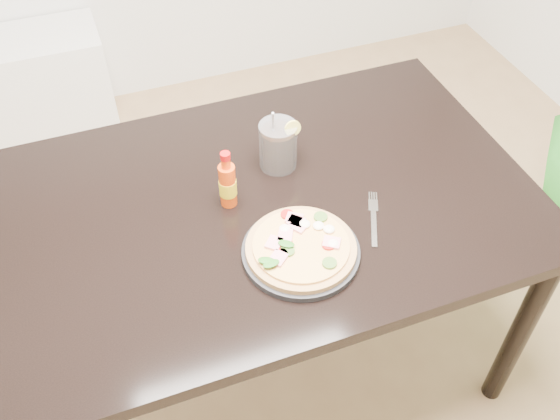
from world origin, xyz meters
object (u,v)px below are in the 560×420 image
object	(u,v)px
pizza	(301,246)
hot_sauce_bottle	(228,184)
dining_table	(264,222)
cola_cup	(278,146)
fork	(374,217)
plate	(301,252)

from	to	relation	value
pizza	hot_sauce_bottle	distance (m)	0.25
dining_table	pizza	xyz separation A→B (m)	(0.02, -0.20, 0.11)
cola_cup	fork	bearing A→B (deg)	-60.49
plate	pizza	distance (m)	0.02
plate	dining_table	bearing A→B (deg)	96.17
dining_table	hot_sauce_bottle	size ratio (longest dim) A/B	8.33
dining_table	cola_cup	distance (m)	0.21
plate	fork	xyz separation A→B (m)	(0.22, 0.05, -0.01)
pizza	cola_cup	xyz separation A→B (m)	(0.06, 0.32, 0.04)
hot_sauce_bottle	plate	bearing A→B (deg)	-64.14
fork	plate	bearing A→B (deg)	-142.70
hot_sauce_bottle	cola_cup	size ratio (longest dim) A/B	0.88
hot_sauce_bottle	fork	size ratio (longest dim) A/B	0.95
plate	pizza	size ratio (longest dim) A/B	1.07
hot_sauce_bottle	pizza	bearing A→B (deg)	-63.70
dining_table	fork	world-z (taller)	fork
pizza	fork	xyz separation A→B (m)	(0.21, 0.04, -0.02)
dining_table	plate	bearing A→B (deg)	-83.83
pizza	hot_sauce_bottle	world-z (taller)	hot_sauce_bottle
pizza	fork	distance (m)	0.22
pizza	fork	bearing A→B (deg)	11.82
hot_sauce_bottle	fork	distance (m)	0.38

